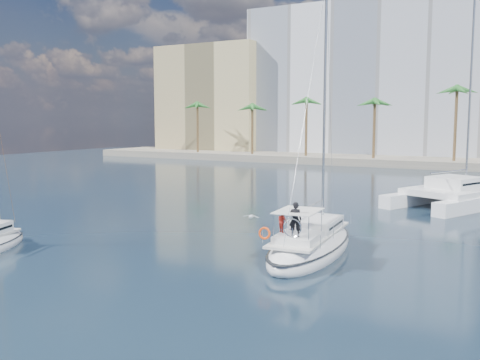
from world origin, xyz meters
The scene contains 9 objects.
ground centered at (0.00, 0.00, 0.00)m, with size 160.00×160.00×0.00m, color black.
quay centered at (0.00, 61.00, 0.60)m, with size 120.00×14.00×1.20m, color gray.
building_modern centered at (-12.00, 73.00, 14.00)m, with size 42.00×16.00×28.00m, color white.
building_tan_left centered at (-42.00, 69.00, 11.00)m, with size 22.00×14.00×22.00m, color tan.
palm_left centered at (-34.00, 57.00, 10.28)m, with size 3.60×3.60×12.30m.
palm_centre centered at (0.00, 57.00, 10.28)m, with size 3.60×3.60×12.30m.
main_sloop centered at (5.52, -0.01, 0.50)m, with size 4.17×10.85×15.79m.
catamaran centered at (10.13, 21.03, 1.15)m, with size 10.54×13.63×17.77m.
seagull centered at (-0.98, 5.42, 0.64)m, with size 1.22×0.52×0.23m.
Camera 1 is at (15.84, -26.93, 7.35)m, focal length 40.00 mm.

